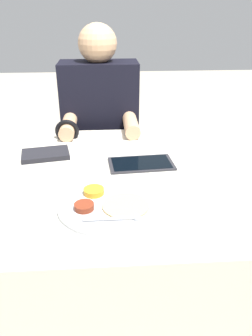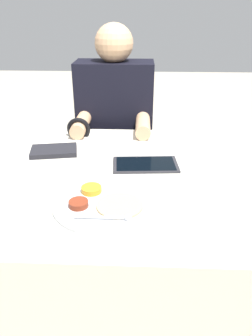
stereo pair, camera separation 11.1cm
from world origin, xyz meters
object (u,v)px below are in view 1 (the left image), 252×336
at_px(thali_tray, 107,205).
at_px(tablet_device, 141,164).
at_px(person_diner, 101,145).
at_px(red_notebook, 46,155).

distance_m(thali_tray, tablet_device, 0.32).
bearing_deg(person_diner, thali_tray, -88.49).
xyz_separation_m(thali_tray, person_diner, (-0.02, 0.86, -0.16)).
distance_m(thali_tray, person_diner, 0.87).
distance_m(red_notebook, person_diner, 0.54).
height_order(thali_tray, tablet_device, thali_tray).
bearing_deg(tablet_device, red_notebook, 164.91).
height_order(red_notebook, person_diner, person_diner).
relative_size(thali_tray, person_diner, 0.25).
distance_m(thali_tray, red_notebook, 0.46).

